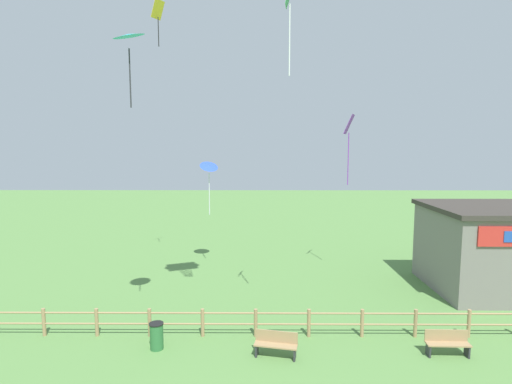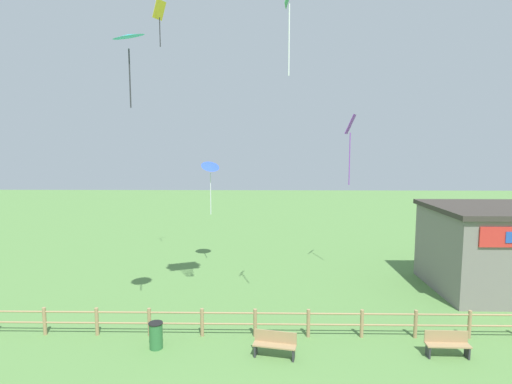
# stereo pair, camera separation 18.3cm
# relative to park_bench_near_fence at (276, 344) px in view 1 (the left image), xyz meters

# --- Properties ---
(wooden_fence) EXTENTS (20.72, 0.14, 1.10)m
(wooden_fence) POSITION_rel_park_bench_near_fence_xyz_m (-0.72, 1.50, 0.15)
(wooden_fence) COLOR #9E7F56
(wooden_fence) RESTS_ON ground_plane
(park_bench_near_fence) EXTENTS (1.55, 0.70, 0.89)m
(park_bench_near_fence) POSITION_rel_park_bench_near_fence_xyz_m (0.00, 0.00, 0.00)
(park_bench_near_fence) COLOR #9E7F56
(park_bench_near_fence) RESTS_ON ground_plane
(park_bench_by_building) EXTENTS (1.51, 0.44, 0.89)m
(park_bench_by_building) POSITION_rel_park_bench_near_fence_xyz_m (6.04, 0.13, 0.00)
(park_bench_by_building) COLOR #9E7F56
(park_bench_by_building) RESTS_ON ground_plane
(trash_bin) EXTENTS (0.52, 0.52, 0.98)m
(trash_bin) POSITION_rel_park_bench_near_fence_xyz_m (-4.32, 0.51, 0.02)
(trash_bin) COLOR #2D6B38
(trash_bin) RESTS_ON ground_plane
(kite_cyan_delta) EXTENTS (1.57, 1.57, 2.70)m
(kite_cyan_delta) POSITION_rel_park_bench_near_fence_xyz_m (-5.20, 1.29, 10.69)
(kite_cyan_delta) COLOR #2DB2C6
(kite_purple_streamer) EXTENTS (0.76, 0.96, 3.91)m
(kite_purple_streamer) POSITION_rel_park_bench_near_fence_xyz_m (4.41, 9.13, 7.58)
(kite_purple_streamer) COLOR purple
(kite_yellow_diamond) EXTENTS (0.70, 0.82, 2.44)m
(kite_yellow_diamond) POSITION_rel_park_bench_near_fence_xyz_m (-6.14, 9.53, 14.09)
(kite_yellow_diamond) COLOR yellow
(kite_green_diamond) EXTENTS (0.39, 0.73, 3.39)m
(kite_green_diamond) POSITION_rel_park_bench_near_fence_xyz_m (0.51, 1.77, 11.84)
(kite_green_diamond) COLOR green
(kite_blue_delta) EXTENTS (1.40, 1.35, 3.26)m
(kite_blue_delta) POSITION_rel_park_bench_near_fence_xyz_m (-3.59, 10.59, 5.61)
(kite_blue_delta) COLOR blue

